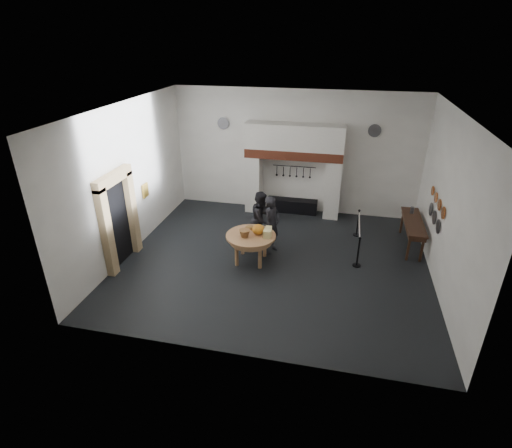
% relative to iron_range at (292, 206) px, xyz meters
% --- Properties ---
extents(floor, '(9.00, 8.00, 0.02)m').
position_rel_iron_range_xyz_m(floor, '(0.00, -3.72, -0.25)').
color(floor, black).
rests_on(floor, ground).
extents(ceiling, '(9.00, 8.00, 0.02)m').
position_rel_iron_range_xyz_m(ceiling, '(0.00, -3.72, 4.25)').
color(ceiling, silver).
rests_on(ceiling, wall_back).
extents(wall_back, '(9.00, 0.02, 4.50)m').
position_rel_iron_range_xyz_m(wall_back, '(0.00, 0.28, 2.00)').
color(wall_back, white).
rests_on(wall_back, floor).
extents(wall_front, '(9.00, 0.02, 4.50)m').
position_rel_iron_range_xyz_m(wall_front, '(0.00, -7.72, 2.00)').
color(wall_front, white).
rests_on(wall_front, floor).
extents(wall_left, '(0.02, 8.00, 4.50)m').
position_rel_iron_range_xyz_m(wall_left, '(-4.50, -3.72, 2.00)').
color(wall_left, white).
rests_on(wall_left, floor).
extents(wall_right, '(0.02, 8.00, 4.50)m').
position_rel_iron_range_xyz_m(wall_right, '(4.50, -3.72, 2.00)').
color(wall_right, white).
rests_on(wall_right, floor).
extents(chimney_pier_left, '(0.55, 0.70, 2.15)m').
position_rel_iron_range_xyz_m(chimney_pier_left, '(-1.48, -0.07, 0.82)').
color(chimney_pier_left, silver).
rests_on(chimney_pier_left, floor).
extents(chimney_pier_right, '(0.55, 0.70, 2.15)m').
position_rel_iron_range_xyz_m(chimney_pier_right, '(1.48, -0.07, 0.82)').
color(chimney_pier_right, silver).
rests_on(chimney_pier_right, floor).
extents(hearth_brick_band, '(3.50, 0.72, 0.32)m').
position_rel_iron_range_xyz_m(hearth_brick_band, '(0.00, -0.07, 2.06)').
color(hearth_brick_band, '#9E442B').
rests_on(hearth_brick_band, chimney_pier_left).
extents(chimney_hood, '(3.50, 0.70, 0.90)m').
position_rel_iron_range_xyz_m(chimney_hood, '(0.00, -0.07, 2.67)').
color(chimney_hood, silver).
rests_on(chimney_hood, hearth_brick_band).
extents(iron_range, '(1.90, 0.45, 0.50)m').
position_rel_iron_range_xyz_m(iron_range, '(0.00, 0.00, 0.00)').
color(iron_range, black).
rests_on(iron_range, floor).
extents(utensil_rail, '(1.60, 0.02, 0.02)m').
position_rel_iron_range_xyz_m(utensil_rail, '(0.00, 0.20, 1.50)').
color(utensil_rail, black).
rests_on(utensil_rail, wall_back).
extents(door_recess, '(0.04, 1.10, 2.50)m').
position_rel_iron_range_xyz_m(door_recess, '(-4.47, -4.72, 1.00)').
color(door_recess, black).
rests_on(door_recess, floor).
extents(door_jamb_near, '(0.22, 0.30, 2.60)m').
position_rel_iron_range_xyz_m(door_jamb_near, '(-4.38, -5.42, 1.05)').
color(door_jamb_near, tan).
rests_on(door_jamb_near, floor).
extents(door_jamb_far, '(0.22, 0.30, 2.60)m').
position_rel_iron_range_xyz_m(door_jamb_far, '(-4.38, -4.02, 1.05)').
color(door_jamb_far, tan).
rests_on(door_jamb_far, floor).
extents(door_lintel, '(0.22, 1.70, 0.30)m').
position_rel_iron_range_xyz_m(door_lintel, '(-4.38, -4.72, 2.40)').
color(door_lintel, tan).
rests_on(door_lintel, door_jamb_near).
extents(wall_plaque, '(0.05, 0.34, 0.44)m').
position_rel_iron_range_xyz_m(wall_plaque, '(-4.45, -2.92, 1.35)').
color(wall_plaque, gold).
rests_on(wall_plaque, wall_left).
extents(work_table, '(1.49, 1.49, 0.07)m').
position_rel_iron_range_xyz_m(work_table, '(-0.70, -3.86, 0.59)').
color(work_table, tan).
rests_on(work_table, floor).
extents(pumpkin, '(0.36, 0.36, 0.31)m').
position_rel_iron_range_xyz_m(pumpkin, '(-0.50, -3.76, 0.78)').
color(pumpkin, orange).
rests_on(pumpkin, work_table).
extents(cheese_block_big, '(0.22, 0.22, 0.24)m').
position_rel_iron_range_xyz_m(cheese_block_big, '(-0.20, -3.91, 0.74)').
color(cheese_block_big, '#EEDD8E').
rests_on(cheese_block_big, work_table).
extents(cheese_block_small, '(0.18, 0.18, 0.20)m').
position_rel_iron_range_xyz_m(cheese_block_small, '(-0.22, -3.61, 0.72)').
color(cheese_block_small, '#F6E193').
rests_on(cheese_block_small, work_table).
extents(wicker_basket, '(0.32, 0.32, 0.22)m').
position_rel_iron_range_xyz_m(wicker_basket, '(-0.85, -4.01, 0.73)').
color(wicker_basket, olive).
rests_on(wicker_basket, work_table).
extents(bread_loaf, '(0.31, 0.18, 0.13)m').
position_rel_iron_range_xyz_m(bread_loaf, '(-0.80, -3.51, 0.69)').
color(bread_loaf, olive).
rests_on(bread_loaf, work_table).
extents(visitor_near, '(0.68, 0.80, 1.84)m').
position_rel_iron_range_xyz_m(visitor_near, '(-0.21, -3.16, 0.67)').
color(visitor_near, black).
rests_on(visitor_near, floor).
extents(visitor_far, '(0.92, 1.05, 1.81)m').
position_rel_iron_range_xyz_m(visitor_far, '(-0.61, -2.76, 0.66)').
color(visitor_far, black).
rests_on(visitor_far, floor).
extents(side_table, '(0.55, 2.20, 0.06)m').
position_rel_iron_range_xyz_m(side_table, '(4.10, -1.86, 0.62)').
color(side_table, '#3D2316').
rests_on(side_table, floor).
extents(pewter_jug, '(0.12, 0.12, 0.22)m').
position_rel_iron_range_xyz_m(pewter_jug, '(4.10, -1.26, 0.76)').
color(pewter_jug, '#545359').
rests_on(pewter_jug, side_table).
extents(copper_pan_a, '(0.03, 0.34, 0.34)m').
position_rel_iron_range_xyz_m(copper_pan_a, '(4.46, -3.52, 1.70)').
color(copper_pan_a, '#C6662D').
rests_on(copper_pan_a, wall_right).
extents(copper_pan_b, '(0.03, 0.32, 0.32)m').
position_rel_iron_range_xyz_m(copper_pan_b, '(4.46, -2.97, 1.70)').
color(copper_pan_b, '#C6662D').
rests_on(copper_pan_b, wall_right).
extents(copper_pan_c, '(0.03, 0.30, 0.30)m').
position_rel_iron_range_xyz_m(copper_pan_c, '(4.46, -2.42, 1.70)').
color(copper_pan_c, '#C6662D').
rests_on(copper_pan_c, wall_right).
extents(copper_pan_d, '(0.03, 0.28, 0.28)m').
position_rel_iron_range_xyz_m(copper_pan_d, '(4.46, -1.87, 1.70)').
color(copper_pan_d, '#C6662D').
rests_on(copper_pan_d, wall_right).
extents(pewter_plate_left, '(0.03, 0.40, 0.40)m').
position_rel_iron_range_xyz_m(pewter_plate_left, '(4.46, -3.32, 1.20)').
color(pewter_plate_left, '#4C4C51').
rests_on(pewter_plate_left, wall_right).
extents(pewter_plate_mid, '(0.03, 0.40, 0.40)m').
position_rel_iron_range_xyz_m(pewter_plate_mid, '(4.46, -2.72, 1.20)').
color(pewter_plate_mid, '#4C4C51').
rests_on(pewter_plate_mid, wall_right).
extents(pewter_plate_right, '(0.03, 0.40, 0.40)m').
position_rel_iron_range_xyz_m(pewter_plate_right, '(4.46, -2.12, 1.20)').
color(pewter_plate_right, '#4C4C51').
rests_on(pewter_plate_right, wall_right).
extents(pewter_plate_back_left, '(0.44, 0.03, 0.44)m').
position_rel_iron_range_xyz_m(pewter_plate_back_left, '(-2.70, 0.24, 2.95)').
color(pewter_plate_back_left, '#4C4C51').
rests_on(pewter_plate_back_left, wall_back).
extents(pewter_plate_back_right, '(0.44, 0.03, 0.44)m').
position_rel_iron_range_xyz_m(pewter_plate_back_right, '(2.70, 0.24, 2.95)').
color(pewter_plate_back_right, '#4C4C51').
rests_on(pewter_plate_back_right, wall_back).
extents(barrier_post_near, '(0.05, 0.05, 0.90)m').
position_rel_iron_range_xyz_m(barrier_post_near, '(2.43, -3.46, 0.20)').
color(barrier_post_near, black).
rests_on(barrier_post_near, floor).
extents(barrier_post_far, '(0.05, 0.05, 0.90)m').
position_rel_iron_range_xyz_m(barrier_post_far, '(2.43, -1.46, 0.20)').
color(barrier_post_far, black).
rests_on(barrier_post_far, floor).
extents(barrier_rope, '(0.04, 2.00, 0.04)m').
position_rel_iron_range_xyz_m(barrier_rope, '(2.43, -2.46, 0.60)').
color(barrier_rope, beige).
rests_on(barrier_rope, barrier_post_near).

